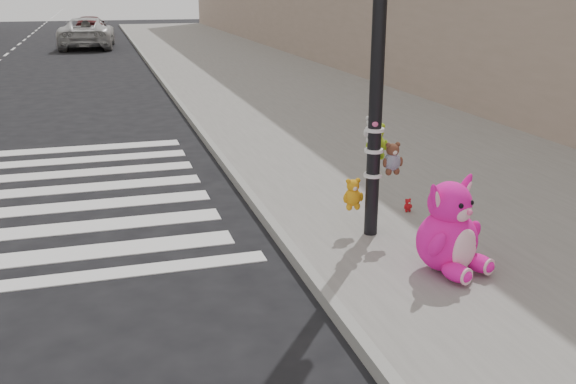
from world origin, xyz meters
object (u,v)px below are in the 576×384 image
object	(u,v)px
signal_pole	(376,102)
car_white_near	(87,33)
red_teddy	(408,205)
pink_bunny	(450,233)

from	to	relation	value
signal_pole	car_white_near	world-z (taller)	signal_pole
signal_pole	red_teddy	distance (m)	1.81
red_teddy	car_white_near	distance (m)	28.41
pink_bunny	red_teddy	xyz separation A→B (m)	(0.45, 1.83, -0.33)
car_white_near	pink_bunny	bearing A→B (deg)	100.78
car_white_near	red_teddy	bearing A→B (deg)	102.14
red_teddy	pink_bunny	bearing A→B (deg)	-107.96
signal_pole	pink_bunny	xyz separation A→B (m)	(0.34, -1.25, -1.20)
pink_bunny	red_teddy	world-z (taller)	pink_bunny
red_teddy	car_white_near	xyz separation A→B (m)	(-4.21, 28.09, 0.54)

